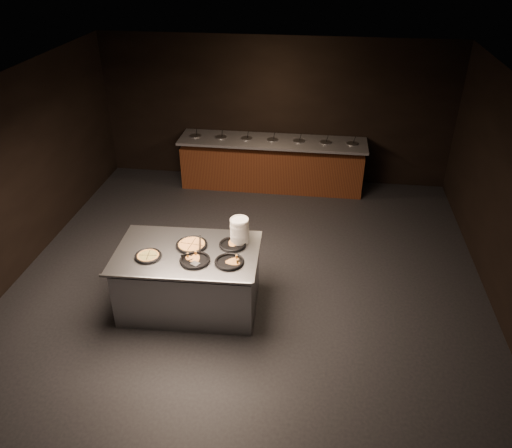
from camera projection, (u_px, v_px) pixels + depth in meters
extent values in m
cube|color=black|center=(245.00, 294.00, 7.29)|extent=(7.00, 8.00, 0.01)
cube|color=black|center=(243.00, 98.00, 5.80)|extent=(7.00, 8.00, 0.01)
cube|color=black|center=(275.00, 111.00, 9.95)|extent=(7.00, 0.01, 2.90)
cube|color=#582C14|center=(272.00, 167.00, 10.11)|extent=(3.60, 0.75, 0.85)
cube|color=#5E5D62|center=(272.00, 141.00, 9.83)|extent=(3.70, 0.83, 0.05)
cube|color=#35140C|center=(272.00, 184.00, 10.31)|extent=(3.60, 0.69, 0.08)
cylinder|color=#A7A9AE|center=(196.00, 137.00, 10.00)|extent=(0.22, 0.22, 0.08)
cylinder|color=#43752E|center=(196.00, 136.00, 9.99)|extent=(0.19, 0.19, 0.02)
cylinder|color=black|center=(197.00, 133.00, 9.93)|extent=(0.04, 0.10, 0.19)
cylinder|color=#A7A9AE|center=(221.00, 139.00, 9.94)|extent=(0.22, 0.22, 0.08)
cylinder|color=#43752E|center=(221.00, 137.00, 9.93)|extent=(0.19, 0.19, 0.02)
cylinder|color=black|center=(222.00, 134.00, 9.87)|extent=(0.04, 0.10, 0.19)
cylinder|color=#A7A9AE|center=(247.00, 140.00, 9.88)|extent=(0.22, 0.22, 0.08)
cylinder|color=#43752E|center=(247.00, 139.00, 9.87)|extent=(0.19, 0.19, 0.02)
cylinder|color=black|center=(248.00, 135.00, 9.81)|extent=(0.04, 0.10, 0.19)
cylinder|color=#A7A9AE|center=(272.00, 141.00, 9.82)|extent=(0.22, 0.22, 0.08)
cylinder|color=#43752E|center=(272.00, 140.00, 9.81)|extent=(0.19, 0.19, 0.02)
cylinder|color=black|center=(274.00, 136.00, 9.75)|extent=(0.04, 0.10, 0.19)
cylinder|color=#A7A9AE|center=(299.00, 142.00, 9.77)|extent=(0.22, 0.22, 0.08)
cylinder|color=#43752E|center=(299.00, 141.00, 9.75)|extent=(0.19, 0.19, 0.02)
cylinder|color=black|center=(300.00, 138.00, 9.69)|extent=(0.04, 0.10, 0.19)
cylinder|color=#A7A9AE|center=(325.00, 144.00, 9.71)|extent=(0.22, 0.22, 0.08)
cylinder|color=#43752E|center=(325.00, 143.00, 9.69)|extent=(0.19, 0.19, 0.02)
cylinder|color=black|center=(327.00, 139.00, 9.63)|extent=(0.04, 0.10, 0.19)
cylinder|color=#A7A9AE|center=(352.00, 145.00, 9.65)|extent=(0.22, 0.22, 0.08)
cylinder|color=#43752E|center=(352.00, 144.00, 9.63)|extent=(0.19, 0.19, 0.02)
cylinder|color=black|center=(354.00, 140.00, 9.57)|extent=(0.04, 0.10, 0.19)
cube|color=#A7A9AE|center=(189.00, 282.00, 6.87)|extent=(1.87, 1.19, 0.82)
cube|color=#A7A9AE|center=(187.00, 253.00, 6.62)|extent=(1.96, 1.28, 0.04)
cylinder|color=#A7A9AE|center=(175.00, 280.00, 6.11)|extent=(1.91, 0.13, 0.04)
cylinder|color=silver|center=(240.00, 231.00, 6.73)|extent=(0.25, 0.25, 0.35)
cylinder|color=black|center=(148.00, 257.00, 6.49)|extent=(0.33, 0.33, 0.01)
torus|color=black|center=(148.00, 256.00, 6.48)|extent=(0.35, 0.35, 0.04)
torus|color=#A9572B|center=(148.00, 256.00, 6.48)|extent=(0.29, 0.29, 0.03)
cylinder|color=tan|center=(148.00, 256.00, 6.48)|extent=(0.25, 0.25, 0.02)
cube|color=black|center=(148.00, 255.00, 6.48)|extent=(0.03, 0.25, 0.00)
cube|color=black|center=(148.00, 255.00, 6.48)|extent=(0.25, 0.03, 0.00)
cylinder|color=black|center=(192.00, 245.00, 6.72)|extent=(0.40, 0.40, 0.01)
torus|color=black|center=(192.00, 245.00, 6.71)|extent=(0.43, 0.43, 0.04)
torus|color=#A9572B|center=(192.00, 244.00, 6.71)|extent=(0.37, 0.37, 0.03)
cylinder|color=#F1AB57|center=(192.00, 245.00, 6.71)|extent=(0.32, 0.32, 0.02)
cube|color=black|center=(192.00, 244.00, 6.71)|extent=(0.04, 0.32, 0.00)
cube|color=black|center=(192.00, 244.00, 6.71)|extent=(0.32, 0.04, 0.00)
cylinder|color=black|center=(233.00, 245.00, 6.73)|extent=(0.34, 0.34, 0.01)
torus|color=black|center=(233.00, 244.00, 6.72)|extent=(0.37, 0.37, 0.04)
cylinder|color=black|center=(195.00, 261.00, 6.41)|extent=(0.37, 0.37, 0.01)
torus|color=black|center=(195.00, 260.00, 6.41)|extent=(0.40, 0.40, 0.04)
cylinder|color=black|center=(229.00, 262.00, 6.38)|extent=(0.36, 0.36, 0.01)
torus|color=black|center=(229.00, 261.00, 6.37)|extent=(0.38, 0.38, 0.04)
cube|color=#A7A9AE|center=(199.00, 242.00, 6.77)|extent=(0.12, 0.14, 0.00)
cylinder|color=black|center=(200.00, 243.00, 6.59)|extent=(0.07, 0.21, 0.14)
cylinder|color=#A7A9AE|center=(200.00, 243.00, 6.69)|extent=(0.04, 0.11, 0.09)
cube|color=#A7A9AE|center=(195.00, 263.00, 6.34)|extent=(0.13, 0.12, 0.00)
cylinder|color=black|center=(186.00, 255.00, 6.37)|extent=(0.17, 0.12, 0.13)
cylinder|color=#A7A9AE|center=(190.00, 260.00, 6.36)|extent=(0.09, 0.06, 0.08)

